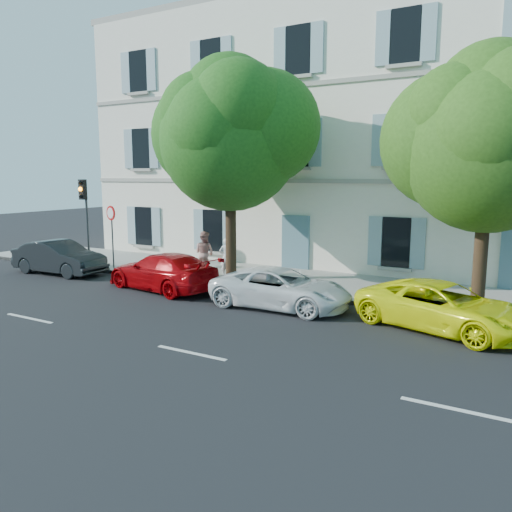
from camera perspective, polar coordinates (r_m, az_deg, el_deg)
The scene contains 14 objects.
ground at distance 15.57m, azimuth 1.50°, elevation -6.59°, with size 90.00×90.00×0.00m, color black.
sidewalk at distance 19.48m, azimuth 7.65°, elevation -3.21°, with size 36.00×4.50×0.15m, color #A09E96.
kerb at distance 17.53m, azimuth 5.00°, elevation -4.54°, with size 36.00×0.16×0.16m, color #9E998E.
building at distance 24.53m, azimuth 13.09°, elevation 13.09°, with size 28.00×7.00×12.00m, color white.
car_dark_sedan at distance 23.23m, azimuth -21.57°, elevation -0.15°, with size 1.52×4.37×1.44m, color black.
car_red_coupe at distance 18.92m, azimuth -10.62°, elevation -1.74°, with size 1.95×4.79×1.39m, color #AF0509.
car_white_coupe at distance 16.13m, azimuth 2.85°, elevation -3.70°, with size 2.11×4.58×1.27m, color white.
car_yellow_supercar at distance 14.74m, azimuth 20.57°, elevation -5.43°, with size 2.19×4.74×1.32m, color #FDFF0A.
tree_left at distance 19.61m, azimuth -2.98°, elevation 12.96°, with size 5.39×5.39×8.35m.
tree_right at distance 16.14m, azimuth 25.02°, elevation 11.07°, with size 4.91×4.91×7.56m.
traffic_light at distance 24.28m, azimuth -19.03°, elevation 5.73°, with size 0.30×0.44×3.91m.
road_sign at distance 22.80m, azimuth -16.19°, elevation 3.60°, with size 0.63×0.19×2.78m.
pedestrian_a at distance 20.30m, azimuth -3.39°, elevation -0.14°, with size 0.58×0.38×1.59m, color silver.
pedestrian_b at distance 20.64m, azimuth -5.92°, elevation 0.31°, with size 0.89×0.69×1.82m, color tan.
Camera 1 is at (7.00, -13.24, 4.23)m, focal length 35.00 mm.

